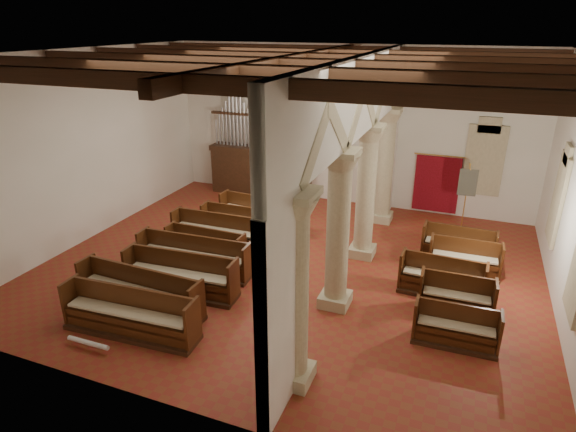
{
  "coord_description": "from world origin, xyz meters",
  "views": [
    {
      "loc": [
        4.53,
        -11.78,
        6.75
      ],
      "look_at": [
        -0.27,
        0.5,
        1.39
      ],
      "focal_mm": 30.0,
      "sensor_mm": 36.0,
      "label": 1
    }
  ],
  "objects_px": {
    "pipe_organ": "(237,160)",
    "aisle_pew_0": "(455,332)",
    "nave_pew_0": "(131,320)",
    "lectern": "(308,187)",
    "processional_banner": "(463,213)"
  },
  "relations": [
    {
      "from": "lectern",
      "to": "nave_pew_0",
      "type": "height_order",
      "value": "lectern"
    },
    {
      "from": "processional_banner",
      "to": "aisle_pew_0",
      "type": "distance_m",
      "value": 6.27
    },
    {
      "from": "pipe_organ",
      "to": "lectern",
      "type": "xyz_separation_m",
      "value": [
        3.13,
        -0.01,
        -0.78
      ]
    },
    {
      "from": "aisle_pew_0",
      "to": "processional_banner",
      "type": "bearing_deg",
      "value": 90.15
    },
    {
      "from": "processional_banner",
      "to": "aisle_pew_0",
      "type": "xyz_separation_m",
      "value": [
        0.18,
        -6.25,
        -0.5
      ]
    },
    {
      "from": "nave_pew_0",
      "to": "aisle_pew_0",
      "type": "height_order",
      "value": "nave_pew_0"
    },
    {
      "from": "pipe_organ",
      "to": "processional_banner",
      "type": "bearing_deg",
      "value": -8.5
    },
    {
      "from": "nave_pew_0",
      "to": "aisle_pew_0",
      "type": "distance_m",
      "value": 7.36
    },
    {
      "from": "processional_banner",
      "to": "aisle_pew_0",
      "type": "bearing_deg",
      "value": -93.42
    },
    {
      "from": "pipe_organ",
      "to": "aisle_pew_0",
      "type": "distance_m",
      "value": 12.02
    },
    {
      "from": "pipe_organ",
      "to": "nave_pew_0",
      "type": "xyz_separation_m",
      "value": [
        2.26,
        -9.9,
        -1.0
      ]
    },
    {
      "from": "pipe_organ",
      "to": "nave_pew_0",
      "type": "distance_m",
      "value": 10.2
    },
    {
      "from": "pipe_organ",
      "to": "nave_pew_0",
      "type": "bearing_deg",
      "value": -77.16
    },
    {
      "from": "aisle_pew_0",
      "to": "lectern",
      "type": "bearing_deg",
      "value": 127.35
    },
    {
      "from": "lectern",
      "to": "processional_banner",
      "type": "distance_m",
      "value": 6.09
    }
  ]
}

